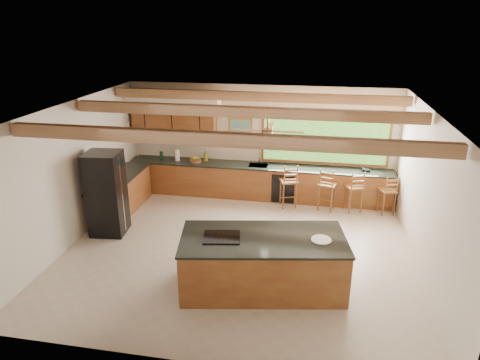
# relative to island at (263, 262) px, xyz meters

# --- Properties ---
(ground) EXTENTS (7.20, 7.20, 0.00)m
(ground) POSITION_rel_island_xyz_m (-0.67, 1.23, -0.51)
(ground) COLOR #BDB09C
(ground) RESTS_ON ground
(room_shell) EXTENTS (7.27, 6.54, 3.02)m
(room_shell) POSITION_rel_island_xyz_m (-0.84, 1.88, 1.71)
(room_shell) COLOR beige
(room_shell) RESTS_ON ground
(counter_run) EXTENTS (7.12, 3.10, 1.23)m
(counter_run) POSITION_rel_island_xyz_m (-1.49, 3.75, -0.04)
(counter_run) COLOR brown
(counter_run) RESTS_ON ground
(island) EXTENTS (3.10, 1.85, 1.03)m
(island) POSITION_rel_island_xyz_m (0.00, 0.00, 0.00)
(island) COLOR brown
(island) RESTS_ON ground
(refrigerator) EXTENTS (0.81, 0.79, 1.90)m
(refrigerator) POSITION_rel_island_xyz_m (-3.72, 1.51, 0.44)
(refrigerator) COLOR black
(refrigerator) RESTS_ON ground
(bar_stool_a) EXTENTS (0.53, 0.53, 1.17)m
(bar_stool_a) POSITION_rel_island_xyz_m (0.18, 3.62, 0.19)
(bar_stool_a) COLOR brown
(bar_stool_a) RESTS_ON ground
(bar_stool_b) EXTENTS (0.51, 0.51, 1.15)m
(bar_stool_b) POSITION_rel_island_xyz_m (1.17, 3.59, 0.17)
(bar_stool_b) COLOR brown
(bar_stool_b) RESTS_ON ground
(bar_stool_c) EXTENTS (0.50, 0.50, 1.09)m
(bar_stool_c) POSITION_rel_island_xyz_m (1.83, 3.62, 0.14)
(bar_stool_c) COLOR brown
(bar_stool_c) RESTS_ON ground
(bar_stool_d) EXTENTS (0.48, 0.48, 1.04)m
(bar_stool_d) POSITION_rel_island_xyz_m (2.63, 3.63, 0.11)
(bar_stool_d) COLOR brown
(bar_stool_d) RESTS_ON ground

